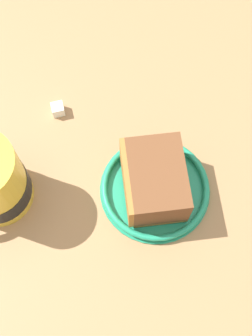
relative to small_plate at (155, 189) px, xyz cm
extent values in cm
cube|color=#936D47|center=(2.05, -0.64, -1.79)|extent=(134.14, 134.14, 2.13)
cylinder|color=#1E8C66|center=(0.00, 0.00, -0.40)|extent=(14.26, 14.26, 0.65)
torus|color=#1E8C66|center=(0.00, 0.00, 0.34)|extent=(13.93, 13.93, 0.81)
cube|color=#9E662D|center=(0.00, 0.00, 0.23)|extent=(10.88, 11.75, 0.60)
cube|color=brown|center=(0.00, 0.00, 3.28)|extent=(10.88, 11.75, 5.49)
cube|color=#9E662D|center=(3.12, 1.98, 3.28)|extent=(5.66, 8.44, 5.49)
cube|color=white|center=(16.81, -4.75, 0.09)|extent=(2.29, 2.29, 1.63)
camera|label=1|loc=(-4.87, 18.83, 55.07)|focal=48.49mm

